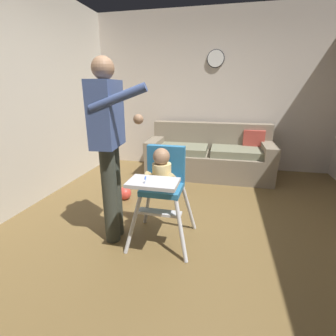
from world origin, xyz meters
name	(u,v)px	position (x,y,z in m)	size (l,w,h in m)	color
ground	(191,241)	(0.00, 0.00, -0.05)	(5.77, 6.54, 0.10)	brown
wall_far	(212,93)	(0.00, 2.50, 1.36)	(4.97, 0.06, 2.71)	beige
wall_left	(13,95)	(-2.12, 0.30, 1.36)	(0.06, 5.54, 2.71)	beige
couch	(210,156)	(0.04, 1.98, 0.33)	(2.05, 0.86, 0.86)	#7B6E5C
high_chair	(162,178)	(-0.27, -0.11, 0.65)	(0.61, 0.73, 0.94)	silver
adult_standing	(109,144)	(-0.75, -0.16, 0.96)	(0.54, 0.50, 1.68)	#33362E
toy_ball	(125,193)	(-0.99, 0.69, 0.09)	(0.17, 0.17, 0.17)	#D13D33
wall_clock	(216,59)	(0.03, 2.46, 1.91)	(0.29, 0.04, 0.29)	white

